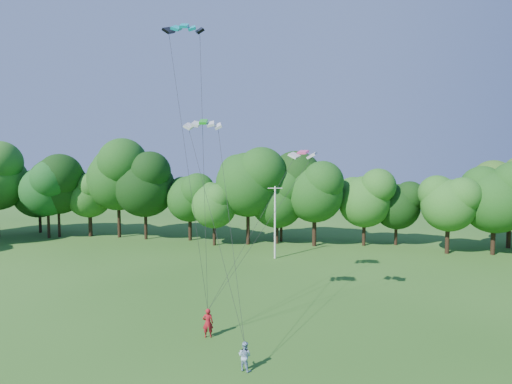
# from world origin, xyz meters

# --- Properties ---
(utility_pole) EXTENTS (1.67, 0.36, 8.40)m
(utility_pole) POSITION_xyz_m (2.05, 27.58, 4.31)
(utility_pole) COLOR silver
(utility_pole) RESTS_ON ground
(kite_flyer_left) EXTENTS (0.76, 0.59, 1.86)m
(kite_flyer_left) POSITION_xyz_m (0.46, 5.82, 0.93)
(kite_flyer_left) COLOR #A3151D
(kite_flyer_left) RESTS_ON ground
(kite_flyer_right) EXTENTS (0.92, 0.83, 1.56)m
(kite_flyer_right) POSITION_xyz_m (3.56, 2.22, 0.78)
(kite_flyer_right) COLOR #9CBAD9
(kite_flyer_right) RESTS_ON ground
(kite_teal) EXTENTS (2.73, 1.59, 0.64)m
(kite_teal) POSITION_xyz_m (-1.66, 8.04, 20.09)
(kite_teal) COLOR #059DA7
(kite_teal) RESTS_ON ground
(kite_green) EXTENTS (2.51, 1.48, 0.46)m
(kite_green) POSITION_xyz_m (-0.09, 7.03, 13.66)
(kite_green) COLOR green
(kite_green) RESTS_ON ground
(kite_pink) EXTENTS (2.05, 1.34, 0.32)m
(kite_pink) POSITION_xyz_m (6.15, 9.83, 11.77)
(kite_pink) COLOR #EC418B
(kite_pink) RESTS_ON ground
(tree_back_west) EXTENTS (8.20, 8.20, 11.93)m
(tree_back_west) POSITION_xyz_m (-32.58, 34.65, 7.45)
(tree_back_west) COLOR #372516
(tree_back_west) RESTS_ON ground
(tree_back_center) EXTENTS (10.14, 10.14, 14.75)m
(tree_back_center) POSITION_xyz_m (1.67, 37.97, 9.21)
(tree_back_center) COLOR #332514
(tree_back_center) RESTS_ON ground
(tree_back_east) EXTENTS (8.76, 8.76, 12.75)m
(tree_back_east) POSITION_xyz_m (31.56, 38.80, 7.96)
(tree_back_east) COLOR #311C13
(tree_back_east) RESTS_ON ground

